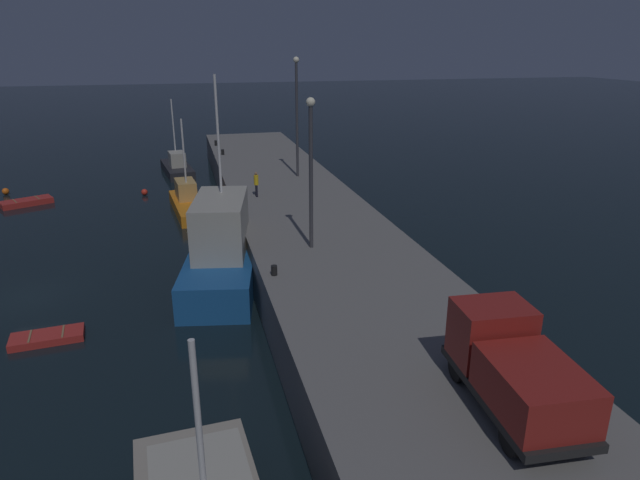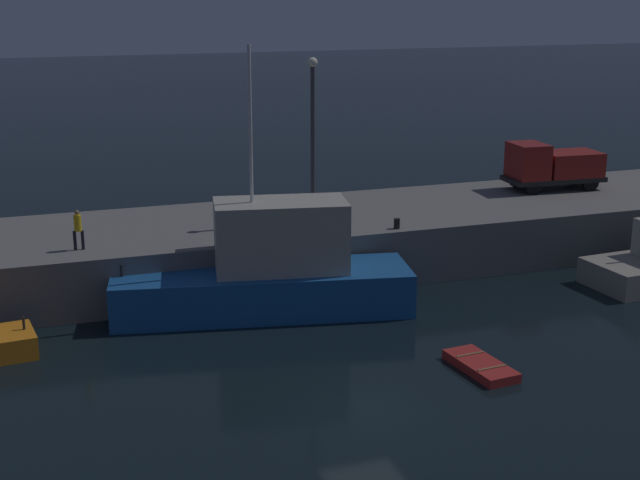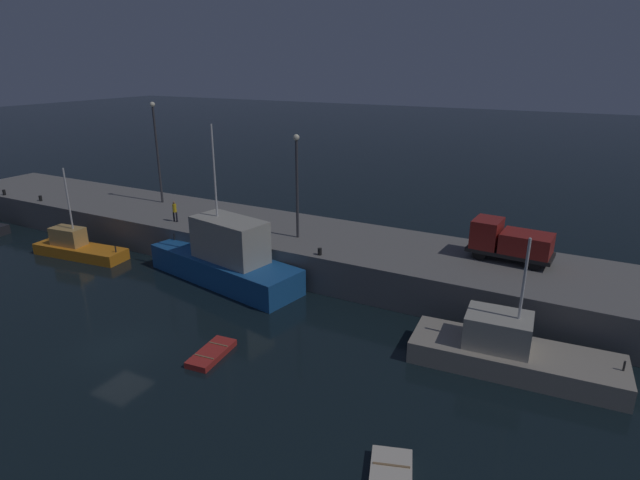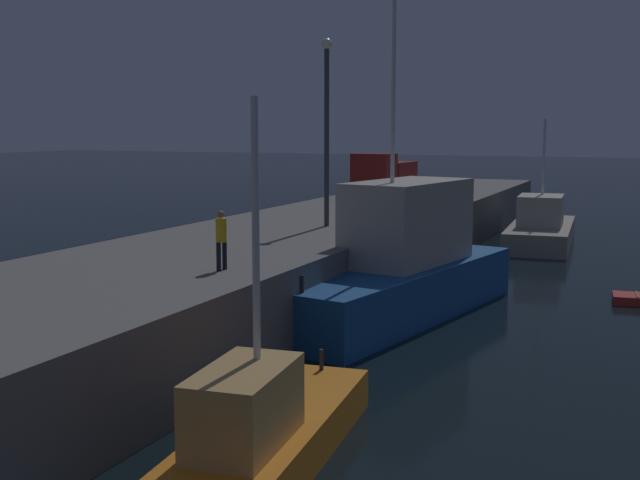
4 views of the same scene
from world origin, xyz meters
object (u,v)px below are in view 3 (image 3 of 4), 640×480
Objects in this scene: fishing_trawler_red at (226,259)px; lamp_post_west at (157,146)px; dinghy_orange_near at (212,353)px; lamp_post_east at (297,178)px; bollard_west at (40,198)px; bollard_central at (4,192)px; bollard_east at (320,252)px; utility_truck at (509,241)px; dockworker at (175,210)px; fishing_boat_blue at (511,352)px; fishing_boat_orange at (77,247)px.

lamp_post_west is at bearing 151.17° from fishing_trawler_red.
lamp_post_east is at bearing 99.04° from dinghy_orange_near.
bollard_west is (-26.14, -2.24, -4.14)m from lamp_post_east.
bollard_west is at bearing 160.02° from dinghy_orange_near.
lamp_post_east reaches higher than bollard_central.
lamp_post_east is at bearing -9.57° from lamp_post_west.
bollard_east reaches higher than dinghy_orange_near.
dinghy_orange_near is 0.42× the size of lamp_post_east.
utility_truck is 45.75m from bollard_central.
dockworker is (-12.59, 11.18, 3.36)m from dinghy_orange_near.
fishing_trawler_red is at bearing 174.04° from fishing_boat_blue.
fishing_boat_orange is 8.29m from dockworker.
dinghy_orange_near is at bearing -16.72° from bollard_central.
dinghy_orange_near is (18.95, -6.65, -0.59)m from fishing_boat_orange.
lamp_post_west reaches higher than bollard_west.
dockworker is (-7.24, 2.92, 1.82)m from fishing_trawler_red.
fishing_trawler_red is 13.73m from fishing_boat_orange.
bollard_central is (-33.21, 9.97, 2.67)m from dinghy_orange_near.
bollard_central is at bearing 163.28° from dinghy_orange_near.
fishing_boat_orange is at bearing -161.08° from lamp_post_east.
utility_truck is (30.13, -0.23, -3.86)m from lamp_post_west.
lamp_post_west reaches higher than utility_truck.
lamp_post_west reaches higher than fishing_trawler_red.
dinghy_orange_near is at bearing -156.06° from fishing_boat_blue.
fishing_boat_orange is at bearing 160.67° from dinghy_orange_near.
dinghy_orange_near is 6.34× the size of bollard_west.
fishing_boat_blue is 33.00m from fishing_boat_orange.
bollard_east is (29.27, -0.21, -0.02)m from bollard_west.
fishing_boat_orange is at bearing -21.30° from bollard_west.
fishing_trawler_red is 1.42× the size of lamp_post_west.
lamp_post_west is 5.29× the size of dockworker.
bollard_central is at bearing 176.48° from fishing_trawler_red.
lamp_post_east reaches higher than dinghy_orange_near.
bollard_west is (-10.27, -4.92, -4.88)m from lamp_post_west.
dockworker is at bearing 3.50° from bollard_west.
lamp_post_east is (-16.03, 6.23, 6.03)m from fishing_boat_blue.
dinghy_orange_near is at bearing -19.33° from fishing_boat_orange.
fishing_boat_blue is 18.22m from lamp_post_east.
fishing_trawler_red is at bearing -159.30° from utility_truck.
dockworker is at bearing 175.15° from bollard_east.
bollard_east is (34.35, 0.04, -0.03)m from bollard_central.
fishing_boat_blue is at bearing -5.41° from bollard_west.
lamp_post_west is at bearing 179.57° from utility_truck.
bollard_east is (6.50, 1.75, 1.09)m from fishing_trawler_red.
utility_truck is at bearing 50.57° from dinghy_orange_near.
fishing_trawler_red is 1.21× the size of fishing_boat_blue.
lamp_post_east reaches higher than dockworker.
bollard_central is (-31.22, -2.49, -4.13)m from lamp_post_east.
bollard_central is at bearing -179.94° from bollard_east.
fishing_boat_blue is 3.33× the size of dinghy_orange_near.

